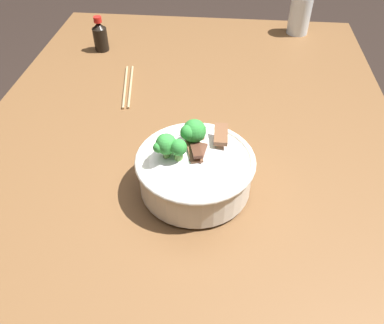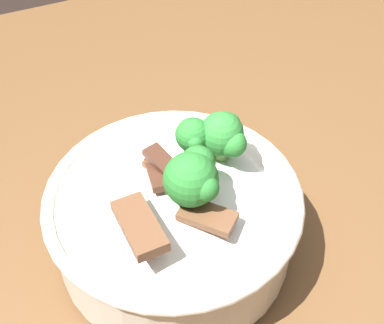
% 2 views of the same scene
% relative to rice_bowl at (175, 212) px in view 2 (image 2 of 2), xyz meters
% --- Properties ---
extents(rice_bowl, '(0.24, 0.24, 0.16)m').
position_rel_rice_bowl_xyz_m(rice_bowl, '(0.00, 0.00, 0.00)').
color(rice_bowl, silver).
rests_on(rice_bowl, dining_table).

